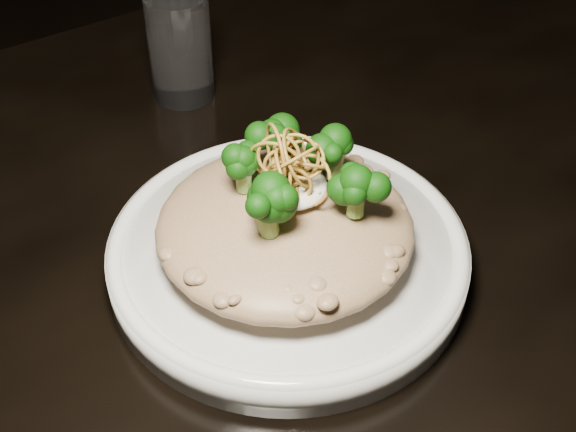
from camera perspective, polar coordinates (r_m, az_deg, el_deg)
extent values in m
cube|color=black|center=(0.68, 1.19, -0.89)|extent=(1.10, 0.80, 0.04)
cylinder|color=black|center=(1.36, 9.87, 2.93)|extent=(0.05, 0.05, 0.71)
cylinder|color=white|center=(0.61, 0.00, -2.86)|extent=(0.27, 0.27, 0.03)
ellipsoid|color=brown|center=(0.58, -0.23, -0.75)|extent=(0.19, 0.19, 0.04)
ellipsoid|color=white|center=(0.57, 0.16, 2.17)|extent=(0.05, 0.05, 0.02)
cylinder|color=silver|center=(0.79, -7.67, 11.82)|extent=(0.07, 0.07, 0.11)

